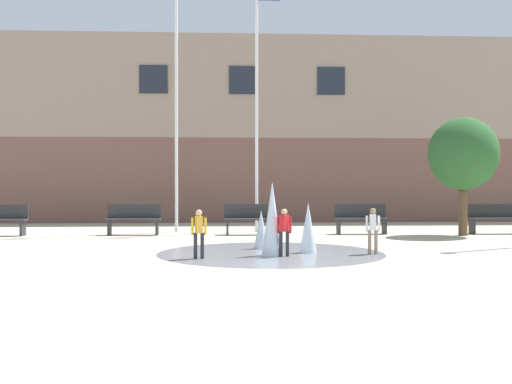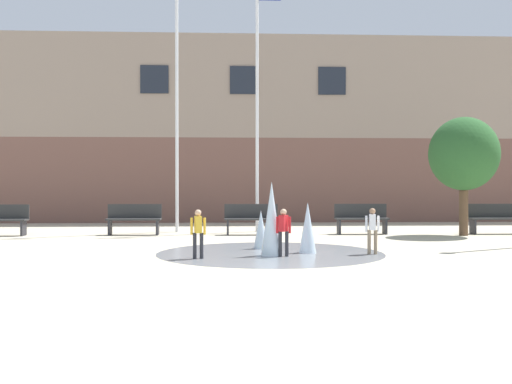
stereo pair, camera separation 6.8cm
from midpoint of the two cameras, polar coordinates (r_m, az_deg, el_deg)
The scene contains 14 objects.
ground_plane at distance 8.57m, azimuth 1.96°, elevation -9.23°, with size 100.00×100.00×0.00m, color #BCB299.
library_building at distance 26.72m, azimuth -1.28°, elevation 5.49°, with size 36.00×6.05×7.47m.
splash_fountain at distance 12.93m, azimuth 2.18°, elevation -3.71°, with size 4.91×4.91×1.55m.
park_bench_far_left at distance 19.01m, azimuth -23.12°, elevation -2.41°, with size 1.60×0.44×0.91m.
park_bench_under_left_flagpole at distance 18.15m, azimuth -11.43°, elevation -2.51°, with size 1.60×0.44×0.91m.
park_bench_center at distance 17.87m, azimuth -0.35°, elevation -2.55°, with size 1.60×0.44×0.91m.
park_bench_under_right_flagpole at distance 18.38m, azimuth 10.11°, elevation -2.47°, with size 1.60×0.44×0.91m.
park_bench_far_right at distance 19.57m, azimuth 21.87°, elevation -2.32°, with size 1.60×0.44×0.91m.
child_running at distance 12.98m, azimuth 11.17°, elevation -3.31°, with size 0.31×0.23×0.99m.
child_with_pink_shirt at distance 12.02m, azimuth -5.37°, elevation -3.62°, with size 0.31×0.23×0.99m.
child_in_fountain at distance 12.35m, azimuth 2.79°, elevation -3.50°, with size 0.31×0.24×0.99m.
flagpole_left at distance 19.29m, azimuth -7.37°, elevation 10.02°, with size 0.80×0.10×8.74m.
flagpole_right at distance 19.22m, azimuth 0.30°, elevation 9.23°, with size 0.80×0.10×8.19m.
street_tree_near_building at distance 18.54m, azimuth 19.29°, elevation 3.41°, with size 2.02×2.02×3.47m.
Camera 2 is at (-0.66, -8.42, 1.47)m, focal length 42.00 mm.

